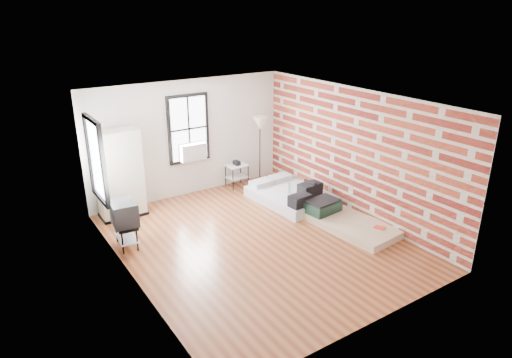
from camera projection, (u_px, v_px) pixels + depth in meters
ground at (258, 241)px, 9.06m from camera, size 6.00×6.00×0.00m
room_shell at (257, 151)px, 8.84m from camera, size 5.02×6.02×2.80m
mattress_main at (291, 195)px, 10.83m from camera, size 1.52×1.98×0.60m
mattress_bare at (344, 220)px, 9.65m from camera, size 1.22×2.06×0.43m
wardrobe at (119, 174)px, 9.83m from camera, size 0.99×0.57×1.95m
side_table at (237, 169)px, 11.61m from camera, size 0.54×0.44×0.69m
floor_lamp at (260, 126)px, 11.50m from camera, size 0.38×0.38×1.77m
tv_stand at (125, 215)px, 8.65m from camera, size 0.51×0.69×0.92m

